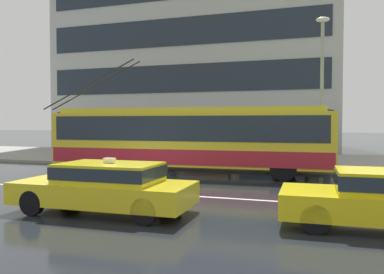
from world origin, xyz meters
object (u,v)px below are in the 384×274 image
Objects in this scene: pedestrian_approaching_curb at (164,132)px; pedestrian_waiting_by_pole at (307,147)px; pedestrian_at_shelter at (230,147)px; trolleybus at (189,138)px; bus_shelter at (205,126)px; taxi_oncoming_near at (106,185)px; pedestrian_walking_past at (274,145)px; street_lamp at (322,80)px.

pedestrian_approaching_curb is 7.39m from pedestrian_waiting_by_pole.
pedestrian_at_shelter is 0.96× the size of pedestrian_waiting_by_pole.
trolleybus is 2.93m from pedestrian_at_shelter.
pedestrian_at_shelter is at bearing 63.41° from trolleybus.
trolleybus is 3.56× the size of bus_shelter.
pedestrian_at_shelter is at bearing -4.05° from pedestrian_approaching_curb.
pedestrian_walking_past reaches higher than taxi_oncoming_near.
trolleybus reaches higher than taxi_oncoming_near.
pedestrian_approaching_curb is 5.87m from pedestrian_walking_past.
taxi_oncoming_near is at bearing -86.11° from bus_shelter.
pedestrian_at_shelter is at bearing 85.19° from taxi_oncoming_near.
taxi_oncoming_near is 12.04m from street_lamp.
pedestrian_at_shelter is at bearing 178.34° from street_lamp.
pedestrian_approaching_curb is 1.24× the size of pedestrian_walking_past.
trolleybus is at bearing -116.59° from pedestrian_at_shelter.
pedestrian_approaching_curb reaches higher than pedestrian_waiting_by_pole.
taxi_oncoming_near is 12.28m from pedestrian_walking_past.
bus_shelter is 3.83m from pedestrian_walking_past.
pedestrian_walking_past is (2.90, 11.93, 0.40)m from taxi_oncoming_near.
trolleybus reaches higher than pedestrian_waiting_by_pole.
bus_shelter is 2.37× the size of pedestrian_at_shelter.
pedestrian_at_shelter is (0.88, 10.40, 0.38)m from taxi_oncoming_near.
taxi_oncoming_near is (0.42, -7.82, -0.91)m from trolleybus.
trolleybus is at bearing 93.05° from taxi_oncoming_near.
taxi_oncoming_near is at bearing -116.84° from street_lamp.
taxi_oncoming_near is at bearing -103.66° from pedestrian_walking_past.
trolleybus reaches higher than pedestrian_at_shelter.
street_lamp is (7.99, -0.39, 2.44)m from pedestrian_approaching_curb.
pedestrian_at_shelter is (1.29, 2.58, -0.53)m from trolleybus.
trolleybus is at bearing -156.38° from street_lamp.
taxi_oncoming_near is at bearing -75.33° from pedestrian_approaching_curb.
pedestrian_approaching_curb reaches higher than pedestrian_walking_past.
pedestrian_waiting_by_pole reaches higher than pedestrian_at_shelter.
pedestrian_at_shelter is 0.97× the size of pedestrian_walking_past.
trolleybus reaches higher than bus_shelter.
bus_shelter is at bearing 166.49° from street_lamp.
bus_shelter is at bearing 95.58° from trolleybus.
pedestrian_approaching_curb is (-2.37, 2.84, 0.18)m from trolleybus.
pedestrian_approaching_curb is at bearing 129.90° from trolleybus.
pedestrian_approaching_curb is 1.22× the size of pedestrian_waiting_by_pole.
pedestrian_at_shelter is at bearing -142.92° from pedestrian_walking_past.
taxi_oncoming_near is 2.26× the size of pedestrian_approaching_curb.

